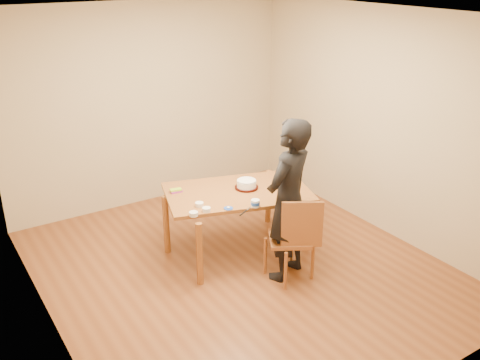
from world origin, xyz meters
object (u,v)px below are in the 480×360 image
person (288,201)px  dining_chair (289,239)px  cake (247,184)px  cake_plate (246,187)px  dining_table (238,192)px

person → dining_chair: bearing=68.2°
cake → person: bearing=-88.1°
cake_plate → person: 0.75m
cake → dining_chair: bearing=-88.2°
dining_chair → cake: (-0.02, 0.78, 0.36)m
dining_table → dining_chair: dining_table is taller
dining_chair → person: size_ratio=0.24×
dining_table → cake: (0.13, 0.01, 0.08)m
dining_chair → person: bearing=120.9°
cake_plate → cake: (0.00, -0.00, 0.05)m
dining_table → dining_chair: 0.84m
cake → person: (0.02, -0.74, 0.07)m
dining_chair → cake: cake is taller
dining_table → cake: size_ratio=7.20×
cake_plate → dining_chair: bearing=-88.2°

